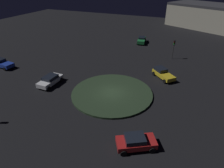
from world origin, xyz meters
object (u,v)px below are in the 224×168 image
Objects in this scene: car_yellow at (163,73)px; traffic_light_south at (174,46)px; car_green at (142,40)px; car_white at (50,80)px; car_blue at (3,63)px; car_red at (136,142)px; store_building at (221,18)px.

traffic_light_south is (-0.23, -9.12, 1.95)m from car_yellow.
car_green reaches higher than car_white.
car_blue reaches higher than car_white.
store_building reaches higher than car_red.
car_blue is 28.79m from car_yellow.
store_building is at bearing -130.20° from car_red.
car_blue is at bearing -121.36° from car_yellow.
car_green is 0.15× the size of store_building.
car_red is (-8.63, 33.20, -0.03)m from car_green.
store_building is at bearing 120.02° from car_yellow.
car_yellow is at bearing -59.17° from car_white.
car_blue reaches higher than car_red.
car_green is at bearing -15.00° from car_white.
car_yellow is 9.33m from traffic_light_south.
car_red is 56.69m from store_building.
car_white is at bearing -54.38° from car_red.
car_yellow is 0.13× the size of store_building.
car_white is 0.13× the size of store_building.
car_blue is 12.41m from car_white.
store_building is at bearing 57.91° from car_blue.
car_yellow is at bearing 21.35° from car_blue.
traffic_light_south is at bearing 132.60° from car_yellow.
car_yellow reaches higher than car_white.
car_red is 1.00× the size of car_yellow.
store_building is (-37.77, -46.88, 2.79)m from car_blue.
car_green is 27.13m from car_white.
car_blue is at bearing 81.90° from car_white.
car_white is 24.22m from traffic_light_south.
car_white is at bearing 87.73° from store_building.
traffic_light_south reaches higher than car_blue.
car_blue is 0.13× the size of store_building.
traffic_light_south is (-28.10, -16.37, 1.95)m from car_blue.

